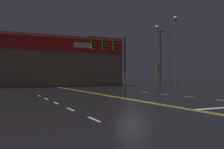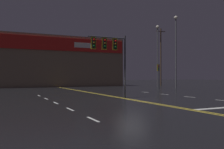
% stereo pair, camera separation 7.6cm
% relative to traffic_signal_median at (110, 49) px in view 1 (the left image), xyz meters
% --- Properties ---
extents(ground_plane, '(200.00, 200.00, 0.00)m').
position_rel_traffic_signal_median_xyz_m(ground_plane, '(1.06, -1.79, -4.15)').
color(ground_plane, black).
extents(road_markings, '(17.61, 60.00, 0.01)m').
position_rel_traffic_signal_median_xyz_m(road_markings, '(2.37, -3.27, -4.15)').
color(road_markings, gold).
rests_on(road_markings, ground).
extents(traffic_signal_median, '(3.45, 0.36, 5.33)m').
position_rel_traffic_signal_median_xyz_m(traffic_signal_median, '(0.00, 0.00, 0.00)').
color(traffic_signal_median, '#38383D').
rests_on(traffic_signal_median, ground).
extents(traffic_signal_corner_northeast, '(0.42, 0.36, 3.60)m').
position_rel_traffic_signal_median_xyz_m(traffic_signal_corner_northeast, '(13.01, 11.17, -1.50)').
color(traffic_signal_corner_northeast, '#38383D').
rests_on(traffic_signal_corner_northeast, ground).
extents(streetlight_near_right, '(0.56, 0.56, 10.42)m').
position_rel_traffic_signal_median_xyz_m(streetlight_near_right, '(16.04, 15.68, 2.41)').
color(streetlight_near_right, '#59595E').
rests_on(streetlight_near_right, ground).
extents(streetlight_median_approach, '(0.56, 0.56, 11.05)m').
position_rel_traffic_signal_median_xyz_m(streetlight_median_approach, '(16.21, 11.22, 2.75)').
color(streetlight_median_approach, '#59595E').
rests_on(streetlight_median_approach, ground).
extents(building_backdrop, '(24.78, 10.23, 8.91)m').
position_rel_traffic_signal_median_xyz_m(building_backdrop, '(1.07, 28.27, 0.32)').
color(building_backdrop, '#7A6651').
rests_on(building_backdrop, ground).
extents(utility_pole_row, '(45.51, 0.26, 12.76)m').
position_rel_traffic_signal_median_xyz_m(utility_pole_row, '(-0.59, 22.95, 2.17)').
color(utility_pole_row, '#4C3828').
rests_on(utility_pole_row, ground).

